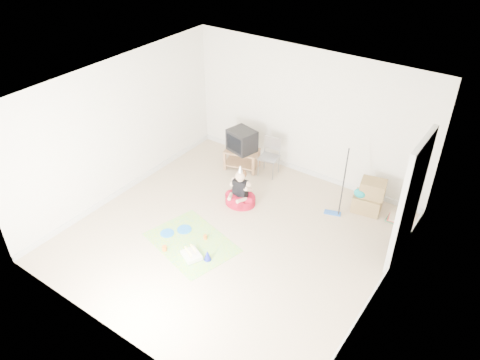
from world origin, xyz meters
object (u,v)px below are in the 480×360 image
Objects in this scene: tv_stand at (242,157)px; seated_woman at (240,195)px; crt_tv at (242,140)px; folding_chair at (269,158)px; cardboard_boxes at (369,197)px; birthday_cake at (191,256)px.

tv_stand is 0.92× the size of seated_woman.
crt_tv is 0.65× the size of folding_chair.
tv_stand is at bearing -177.59° from cardboard_boxes.
seated_woman is 1.67m from birthday_cake.
folding_chair is 2.13m from cardboard_boxes.
folding_chair is at bearing -179.92° from cardboard_boxes.
folding_chair is at bearing 96.25° from birthday_cake.
crt_tv is 1.34× the size of birthday_cake.
birthday_cake is (-1.82, -2.81, -0.26)m from cardboard_boxes.
crt_tv is at bearing -71.57° from tv_stand.
cardboard_boxes reaches higher than birthday_cake.
crt_tv is at bearing -177.59° from cardboard_boxes.
tv_stand is 2.71m from cardboard_boxes.
cardboard_boxes is at bearing 57.03° from birthday_cake.
seated_woman is (0.69, -1.04, -0.07)m from tv_stand.
folding_chair is (0.58, 0.11, 0.14)m from tv_stand.
tv_stand is 0.95× the size of folding_chair.
tv_stand is 1.25m from seated_woman.
seated_woman is (0.69, -1.04, -0.47)m from crt_tv.
crt_tv reaches higher than cardboard_boxes.
cardboard_boxes is (2.71, 0.11, 0.05)m from tv_stand.
cardboard_boxes is at bearing 29.70° from seated_woman.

